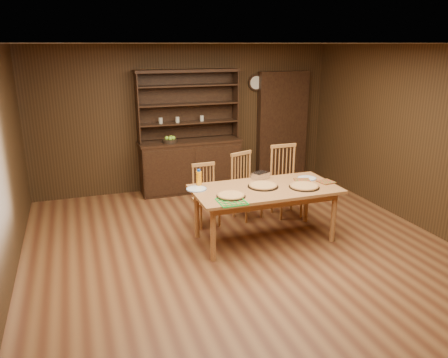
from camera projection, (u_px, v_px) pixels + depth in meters
name	position (u px, v px, depth m)	size (l,w,h in m)	color
floor	(247.00, 255.00, 5.61)	(6.00, 6.00, 0.00)	brown
room_shell	(249.00, 134.00, 5.14)	(6.00, 6.00, 6.00)	white
china_hutch	(190.00, 159.00, 7.92)	(1.84, 0.52, 2.17)	#321E10
doorway	(282.00, 126.00, 8.51)	(1.00, 0.18, 2.10)	#321E10
wall_clock	(256.00, 83.00, 8.13)	(0.30, 0.05, 0.30)	#321E10
dining_table	(265.00, 193.00, 5.87)	(1.94, 0.97, 0.75)	#BB7741
chair_left	(206.00, 193.00, 6.47)	(0.39, 0.38, 0.92)	#BC8340
chair_center	(245.00, 183.00, 6.72)	(0.52, 0.51, 1.02)	#BC8340
chair_right	(285.00, 178.00, 6.83)	(0.45, 0.43, 1.10)	#BC8340
pizza_left	(231.00, 195.00, 5.50)	(0.37, 0.37, 0.04)	black
pizza_right	(304.00, 186.00, 5.85)	(0.41, 0.41, 0.04)	black
pizza_center	(263.00, 186.00, 5.88)	(0.42, 0.42, 0.04)	black
cooling_rack	(232.00, 202.00, 5.31)	(0.32, 0.32, 0.01)	green
plate_left	(196.00, 189.00, 5.77)	(0.27, 0.27, 0.02)	silver
plate_right	(307.00, 178.00, 6.22)	(0.27, 0.27, 0.02)	silver
foil_dish	(260.00, 176.00, 6.22)	(0.23, 0.17, 0.09)	white
juice_bottle	(199.00, 178.00, 5.88)	(0.07, 0.07, 0.24)	orange
pot_holder_a	(326.00, 182.00, 6.07)	(0.20, 0.20, 0.02)	red
pot_holder_b	(302.00, 181.00, 6.12)	(0.22, 0.22, 0.02)	red
fruit_bowl	(170.00, 140.00, 7.62)	(0.26, 0.26, 0.12)	black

